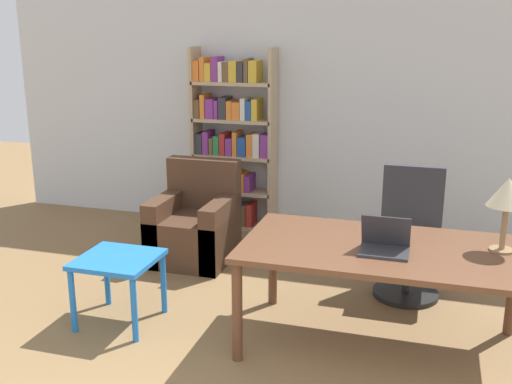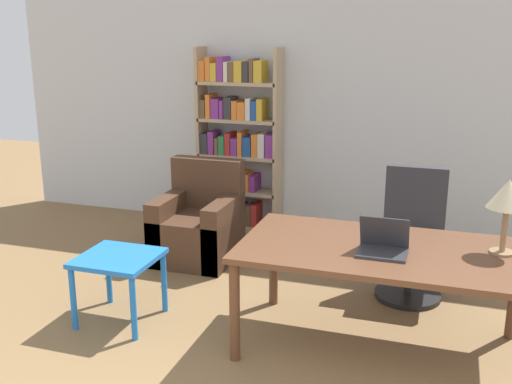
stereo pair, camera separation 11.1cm
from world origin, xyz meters
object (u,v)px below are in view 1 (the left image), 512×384
object	(u,v)px
bookshelf	(230,145)
table_lamp	(508,195)
office_chair	(409,239)
armchair	(195,228)
desk	(383,257)
side_table_blue	(118,268)
laptop	(385,244)

from	to	relation	value
bookshelf	table_lamp	bearing A→B (deg)	-38.77
office_chair	armchair	distance (m)	2.00
desk	armchair	world-z (taller)	armchair
side_table_blue	armchair	xyz separation A→B (m)	(0.05, 1.36, -0.13)
table_lamp	side_table_blue	size ratio (longest dim) A/B	0.87
table_lamp	office_chair	world-z (taller)	table_lamp
desk	bookshelf	bearing A→B (deg)	129.76
armchair	side_table_blue	bearing A→B (deg)	-91.99
laptop	bookshelf	distance (m)	2.96
laptop	office_chair	distance (m)	1.13
desk	armchair	size ratio (longest dim) A/B	2.03
laptop	armchair	xyz separation A→B (m)	(-1.86, 1.28, -0.48)
table_lamp	side_table_blue	distance (m)	2.74
bookshelf	side_table_blue	bearing A→B (deg)	-91.26
office_chair	bookshelf	world-z (taller)	bookshelf
desk	office_chair	xyz separation A→B (m)	(0.14, 0.98, -0.19)
side_table_blue	laptop	bearing A→B (deg)	2.63
table_lamp	office_chair	xyz separation A→B (m)	(-0.60, 0.84, -0.64)
side_table_blue	bookshelf	distance (m)	2.45
bookshelf	armchair	bearing A→B (deg)	-90.29
armchair	laptop	bearing A→B (deg)	-34.49
laptop	side_table_blue	bearing A→B (deg)	-177.37
laptop	office_chair	world-z (taller)	office_chair
bookshelf	desk	bearing A→B (deg)	-50.24
laptop	side_table_blue	xyz separation A→B (m)	(-1.90, -0.09, -0.36)
desk	laptop	world-z (taller)	laptop
laptop	table_lamp	distance (m)	0.83
desk	table_lamp	size ratio (longest dim) A/B	3.85
desk	armchair	bearing A→B (deg)	147.43
table_lamp	armchair	bearing A→B (deg)	158.11
office_chair	laptop	bearing A→B (deg)	-96.64
office_chair	side_table_blue	size ratio (longest dim) A/B	1.87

